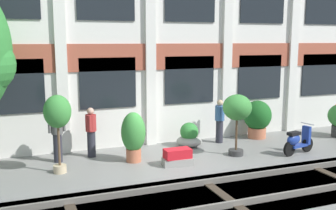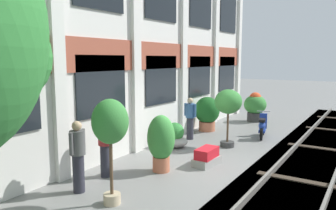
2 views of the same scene
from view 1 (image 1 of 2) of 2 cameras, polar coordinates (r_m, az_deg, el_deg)
ground_plane at (r=11.90m, az=1.31°, el=-8.56°), size 80.00×80.00×0.00m
apartment_facade at (r=13.86m, az=-2.96°, el=9.96°), size 18.29×0.64×7.64m
rail_tracks at (r=9.77m, az=7.22°, el=-13.60°), size 25.93×2.80×0.43m
potted_plant_stone_basin at (r=11.97m, az=-5.05°, el=-4.31°), size 0.74×0.74×1.53m
potted_plant_glazed_jar at (r=15.20m, az=12.85°, el=-1.78°), size 1.04×1.04×1.43m
potted_plant_wide_bowl at (r=13.74m, az=3.09°, el=-4.61°), size 0.89×0.89×0.84m
potted_plant_low_pan at (r=12.64m, az=10.00°, el=-0.74°), size 0.92×0.92×1.98m
potted_plant_square_trough at (r=11.75m, az=1.39°, el=-7.60°), size 0.93×0.57×0.50m
potted_plant_terracotta_small at (r=11.16m, az=-15.74°, el=-1.38°), size 0.75×0.75×2.20m
scooter_near_curb at (r=13.44m, az=18.28°, el=-5.00°), size 1.37×0.58×0.98m
resident_by_doorway at (r=14.24m, az=7.50°, el=-2.15°), size 0.34×0.53×1.57m
resident_watching_tracks at (r=12.34m, az=-15.79°, el=-4.03°), size 0.52×0.34×1.64m
resident_near_plants at (r=12.65m, az=-11.11°, el=-3.68°), size 0.34×0.51×1.58m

